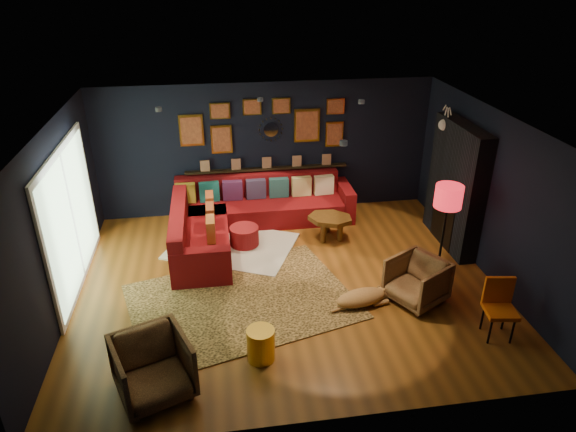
{
  "coord_description": "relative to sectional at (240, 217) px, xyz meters",
  "views": [
    {
      "loc": [
        -1.0,
        -6.75,
        4.59
      ],
      "look_at": [
        0.07,
        0.3,
        1.04
      ],
      "focal_mm": 32.0,
      "sensor_mm": 36.0,
      "label": 1
    }
  ],
  "objects": [
    {
      "name": "armchair_right",
      "position": [
        2.46,
        -2.55,
        0.06
      ],
      "size": [
        0.97,
        0.98,
        0.76
      ],
      "primitive_type": "imported",
      "rotation": [
        0.0,
        0.0,
        -1.05
      ],
      "color": "#B17742",
      "rests_on": "ground"
    },
    {
      "name": "armchair_left",
      "position": [
        -1.25,
        -3.86,
        0.1
      ],
      "size": [
        1.04,
        1.01,
        0.84
      ],
      "primitive_type": "imported",
      "rotation": [
        0.0,
        0.0,
        0.38
      ],
      "color": "#B17742",
      "rests_on": "ground"
    },
    {
      "name": "sunburst_mirror",
      "position": [
        0.71,
        0.91,
        1.38
      ],
      "size": [
        0.47,
        0.16,
        0.47
      ],
      "color": "silver",
      "rests_on": "room_walls"
    },
    {
      "name": "pouf",
      "position": [
        0.04,
        -0.5,
        -0.13
      ],
      "size": [
        0.52,
        0.52,
        0.34
      ],
      "primitive_type": "cylinder",
      "color": "maroon",
      "rests_on": "shag_rug"
    },
    {
      "name": "gold_stool",
      "position": [
        0.04,
        -3.46,
        -0.1
      ],
      "size": [
        0.36,
        0.36,
        0.45
      ],
      "primitive_type": "cylinder",
      "color": "gold",
      "rests_on": "ground"
    },
    {
      "name": "sectional",
      "position": [
        0.0,
        0.0,
        0.0
      ],
      "size": [
        3.41,
        2.69,
        0.86
      ],
      "color": "maroon",
      "rests_on": "ground"
    },
    {
      "name": "floor_lamp",
      "position": [
        3.11,
        -1.86,
        0.97
      ],
      "size": [
        0.43,
        0.43,
        1.55
      ],
      "color": "black",
      "rests_on": "ground"
    },
    {
      "name": "ledge",
      "position": [
        0.61,
        0.87,
        0.6
      ],
      "size": [
        3.2,
        0.12,
        0.04
      ],
      "primitive_type": "cube",
      "color": "black",
      "rests_on": "room_walls"
    },
    {
      "name": "room_walls",
      "position": [
        0.61,
        -1.81,
        1.27
      ],
      "size": [
        6.5,
        6.5,
        6.5
      ],
      "color": "black",
      "rests_on": "ground"
    },
    {
      "name": "leopard_rug",
      "position": [
        -0.13,
        -2.2,
        -0.31
      ],
      "size": [
        3.7,
        3.05,
        0.02
      ],
      "primitive_type": "cube",
      "rotation": [
        0.0,
        0.0,
        0.27
      ],
      "color": "tan",
      "rests_on": "ground"
    },
    {
      "name": "sliding_door",
      "position": [
        -2.6,
        -1.21,
        0.78
      ],
      "size": [
        0.06,
        2.8,
        2.2
      ],
      "color": "white",
      "rests_on": "ground"
    },
    {
      "name": "ceiling_spots",
      "position": [
        0.61,
        -1.01,
        2.24
      ],
      "size": [
        3.3,
        2.5,
        0.06
      ],
      "color": "black",
      "rests_on": "room_walls"
    },
    {
      "name": "gallery_wall",
      "position": [
        0.6,
        0.91,
        1.48
      ],
      "size": [
        3.15,
        0.04,
        1.02
      ],
      "color": "gold",
      "rests_on": "room_walls"
    },
    {
      "name": "fireplace",
      "position": [
        3.71,
        -0.91,
        0.7
      ],
      "size": [
        0.31,
        1.6,
        2.2
      ],
      "color": "black",
      "rests_on": "ground"
    },
    {
      "name": "orange_chair",
      "position": [
        3.25,
        -3.43,
        0.17
      ],
      "size": [
        0.45,
        0.45,
        0.84
      ],
      "rotation": [
        0.0,
        0.0,
        -0.15
      ],
      "color": "black",
      "rests_on": "ground"
    },
    {
      "name": "deer_head",
      "position": [
        3.75,
        -0.41,
        1.73
      ],
      "size": [
        0.5,
        0.28,
        0.45
      ],
      "color": "white",
      "rests_on": "fireplace"
    },
    {
      "name": "coffee_table",
      "position": [
        1.61,
        -0.46,
        0.04
      ],
      "size": [
        1.0,
        0.89,
        0.41
      ],
      "rotation": [
        0.0,
        0.0,
        -0.39
      ],
      "color": "#583512",
      "rests_on": "shag_rug"
    },
    {
      "name": "dog",
      "position": [
        1.61,
        -2.56,
        -0.14
      ],
      "size": [
        1.15,
        0.73,
        0.34
      ],
      "primitive_type": null,
      "rotation": [
        0.0,
        0.0,
        0.21
      ],
      "color": "#C08843",
      "rests_on": "leopard_rug"
    },
    {
      "name": "shag_rug",
      "position": [
        -0.19,
        -0.51,
        -0.31
      ],
      "size": [
        2.55,
        2.27,
        0.03
      ],
      "primitive_type": "cube",
      "rotation": [
        0.0,
        0.0,
        -0.43
      ],
      "color": "white",
      "rests_on": "ground"
    },
    {
      "name": "floor",
      "position": [
        0.61,
        -1.81,
        -0.32
      ],
      "size": [
        6.5,
        6.5,
        0.0
      ],
      "primitive_type": "plane",
      "color": "brown",
      "rests_on": "ground"
    }
  ]
}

